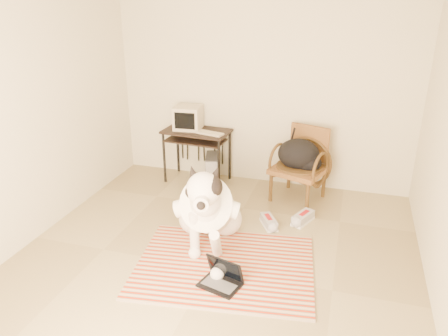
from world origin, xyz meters
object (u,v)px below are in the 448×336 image
at_px(crt_monitor, 188,118).
at_px(pc_tower, 213,169).
at_px(backpack, 300,156).
at_px(dog, 208,209).
at_px(computer_desk, 196,138).
at_px(rattan_chair, 301,164).
at_px(laptop, 222,278).

xyz_separation_m(crt_monitor, pc_tower, (0.37, -0.06, -0.70)).
bearing_deg(pc_tower, backpack, -8.14).
xyz_separation_m(dog, crt_monitor, (-0.82, 1.57, 0.49)).
distance_m(computer_desk, crt_monitor, 0.30).
distance_m(crt_monitor, backpack, 1.62).
relative_size(dog, crt_monitor, 3.62).
distance_m(crt_monitor, pc_tower, 0.79).
height_order(dog, backpack, dog).
distance_m(rattan_chair, backpack, 0.15).
bearing_deg(dog, pc_tower, 106.52).
bearing_deg(computer_desk, crt_monitor, 159.61).
bearing_deg(computer_desk, dog, -65.85).
bearing_deg(crt_monitor, laptop, -62.40).
bearing_deg(pc_tower, rattan_chair, -5.59).
relative_size(rattan_chair, backpack, 1.66).
xyz_separation_m(computer_desk, pc_tower, (0.23, -0.01, -0.44)).
relative_size(laptop, pc_tower, 0.90).
distance_m(pc_tower, backpack, 1.29).
relative_size(dog, backpack, 2.47).
xyz_separation_m(dog, computer_desk, (-0.68, 1.52, 0.22)).
height_order(crt_monitor, rattan_chair, crt_monitor).
relative_size(dog, rattan_chair, 1.49).
relative_size(laptop, crt_monitor, 1.11).
distance_m(laptop, pc_tower, 2.31).
relative_size(crt_monitor, pc_tower, 0.82).
height_order(pc_tower, backpack, backpack).
relative_size(laptop, rattan_chair, 0.45).
relative_size(pc_tower, backpack, 0.83).
distance_m(crt_monitor, rattan_chair, 1.66).
distance_m(laptop, rattan_chair, 2.13).
relative_size(computer_desk, rattan_chair, 1.00).
xyz_separation_m(crt_monitor, backpack, (1.58, -0.23, -0.30)).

